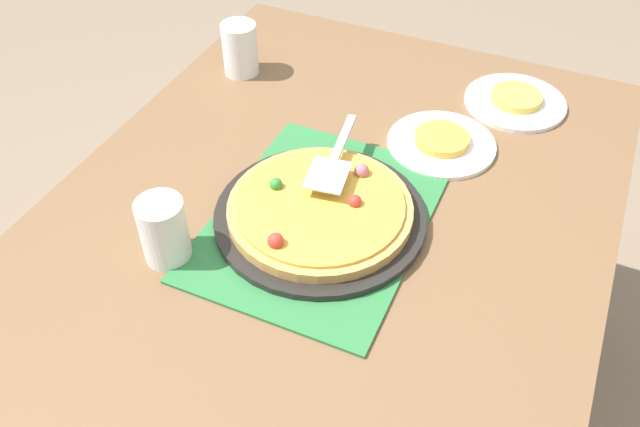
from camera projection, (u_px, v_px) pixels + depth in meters
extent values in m
cube|color=brown|center=(320.00, 227.00, 1.22)|extent=(1.40, 1.00, 0.03)
cube|color=brown|center=(571.00, 219.00, 1.77)|extent=(0.07, 0.07, 0.72)
cube|color=brown|center=(274.00, 136.00, 2.03)|extent=(0.07, 0.07, 0.72)
cube|color=#2D753D|center=(320.00, 220.00, 1.21)|extent=(0.48, 0.36, 0.01)
cylinder|color=black|center=(320.00, 216.00, 1.20)|extent=(0.38, 0.38, 0.01)
cylinder|color=tan|center=(320.00, 209.00, 1.19)|extent=(0.33, 0.33, 0.02)
cylinder|color=gold|center=(320.00, 204.00, 1.18)|extent=(0.30, 0.30, 0.01)
sphere|color=#338433|center=(276.00, 184.00, 1.20)|extent=(0.02, 0.02, 0.02)
sphere|color=red|center=(355.00, 201.00, 1.17)|extent=(0.02, 0.02, 0.02)
sphere|color=red|center=(314.00, 181.00, 1.21)|extent=(0.02, 0.02, 0.02)
sphere|color=#B76675|center=(362.00, 171.00, 1.23)|extent=(0.03, 0.03, 0.03)
sphere|color=#338433|center=(328.00, 185.00, 1.20)|extent=(0.03, 0.03, 0.03)
sphere|color=red|center=(276.00, 241.00, 1.10)|extent=(0.03, 0.03, 0.03)
cylinder|color=white|center=(441.00, 144.00, 1.36)|extent=(0.22, 0.22, 0.01)
cylinder|color=white|center=(515.00, 102.00, 1.47)|extent=(0.22, 0.22, 0.01)
cylinder|color=gold|center=(442.00, 139.00, 1.35)|extent=(0.11, 0.11, 0.02)
cylinder|color=#EAB747|center=(516.00, 97.00, 1.46)|extent=(0.11, 0.11, 0.02)
cylinder|color=white|center=(164.00, 231.00, 1.11)|extent=(0.08, 0.08, 0.12)
cylinder|color=white|center=(240.00, 49.00, 1.53)|extent=(0.08, 0.08, 0.12)
cube|color=silver|center=(328.00, 175.00, 1.19)|extent=(0.10, 0.08, 0.00)
cube|color=#B2B2B7|center=(343.00, 137.00, 1.27)|extent=(0.14, 0.04, 0.01)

